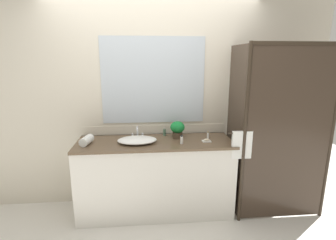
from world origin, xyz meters
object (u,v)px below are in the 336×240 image
at_px(potted_plant, 177,129).
at_px(amenity_bottle_lotion, 165,132).
at_px(sink_basin, 137,140).
at_px(soap_dish, 207,140).
at_px(faucet, 137,134).
at_px(amenity_bottle_conditioner, 208,135).
at_px(amenity_bottle_body_wash, 182,140).
at_px(rolled_towel_near_edge, 87,140).

height_order(potted_plant, amenity_bottle_lotion, potted_plant).
relative_size(sink_basin, soap_dish, 4.43).
xyz_separation_m(faucet, potted_plant, (0.48, -0.03, 0.06)).
bearing_deg(soap_dish, amenity_bottle_conditioner, 69.79).
relative_size(sink_basin, amenity_bottle_body_wash, 4.52).
distance_m(potted_plant, soap_dish, 0.38).
relative_size(faucet, potted_plant, 0.84).
relative_size(faucet, rolled_towel_near_edge, 0.86).
bearing_deg(amenity_bottle_body_wash, faucet, 152.71).
height_order(soap_dish, amenity_bottle_conditioner, amenity_bottle_conditioner).
relative_size(amenity_bottle_conditioner, rolled_towel_near_edge, 0.42).
distance_m(sink_basin, rolled_towel_near_edge, 0.56).
distance_m(potted_plant, amenity_bottle_body_wash, 0.24).
relative_size(amenity_bottle_conditioner, amenity_bottle_lotion, 0.84).
bearing_deg(amenity_bottle_lotion, amenity_bottle_conditioner, -17.52).
bearing_deg(amenity_bottle_conditioner, rolled_towel_near_edge, -176.08).
height_order(amenity_bottle_lotion, amenity_bottle_body_wash, amenity_bottle_lotion).
bearing_deg(amenity_bottle_conditioner, sink_basin, -174.24).
distance_m(amenity_bottle_conditioner, rolled_towel_near_edge, 1.40).
distance_m(soap_dish, amenity_bottle_conditioner, 0.13).
xyz_separation_m(amenity_bottle_conditioner, amenity_bottle_body_wash, (-0.34, -0.17, 0.01)).
bearing_deg(amenity_bottle_body_wash, amenity_bottle_lotion, 116.85).
bearing_deg(amenity_bottle_lotion, faucet, -167.56).
bearing_deg(rolled_towel_near_edge, amenity_bottle_lotion, 16.10).
bearing_deg(rolled_towel_near_edge, soap_dish, -1.22).
xyz_separation_m(sink_basin, faucet, (0.00, 0.17, 0.02)).
relative_size(potted_plant, soap_dish, 2.03).
bearing_deg(faucet, rolled_towel_near_edge, -161.79).
relative_size(sink_basin, faucet, 2.61).
bearing_deg(potted_plant, sink_basin, -163.64).
distance_m(potted_plant, rolled_towel_near_edge, 1.05).
height_order(faucet, rolled_towel_near_edge, faucet).
distance_m(sink_basin, amenity_bottle_conditioner, 0.84).
distance_m(amenity_bottle_conditioner, amenity_bottle_body_wash, 0.38).
distance_m(sink_basin, amenity_bottle_body_wash, 0.50).
height_order(faucet, soap_dish, faucet).
height_order(faucet, amenity_bottle_body_wash, faucet).
xyz_separation_m(amenity_bottle_lotion, rolled_towel_near_edge, (-0.89, -0.26, 0.00)).
xyz_separation_m(amenity_bottle_conditioner, amenity_bottle_lotion, (-0.51, 0.16, 0.01)).
relative_size(sink_basin, rolled_towel_near_edge, 2.23).
bearing_deg(sink_basin, faucet, 90.00).
relative_size(potted_plant, amenity_bottle_conditioner, 2.43).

